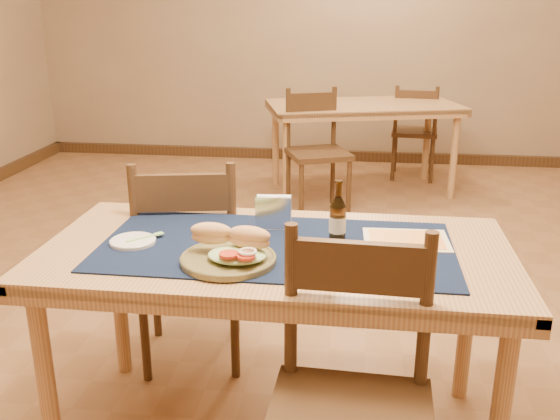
# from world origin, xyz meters

# --- Properties ---
(room) EXTENTS (6.04, 7.04, 2.84)m
(room) POSITION_xyz_m (0.00, 0.00, 1.40)
(room) COLOR #91643F
(room) RESTS_ON ground
(main_table) EXTENTS (1.60, 0.80, 0.75)m
(main_table) POSITION_xyz_m (0.00, -0.80, 0.67)
(main_table) COLOR tan
(main_table) RESTS_ON ground
(placemat) EXTENTS (1.20, 0.60, 0.01)m
(placemat) POSITION_xyz_m (0.00, -0.80, 0.75)
(placemat) COLOR #0E1A35
(placemat) RESTS_ON main_table
(baseboard) EXTENTS (6.00, 7.00, 0.10)m
(baseboard) POSITION_xyz_m (0.00, 0.00, 0.05)
(baseboard) COLOR #402B17
(baseboard) RESTS_ON ground
(back_table) EXTENTS (1.68, 1.15, 0.75)m
(back_table) POSITION_xyz_m (0.28, 2.40, 0.67)
(back_table) COLOR tan
(back_table) RESTS_ON ground
(chair_main_far) EXTENTS (0.52, 0.52, 0.96)m
(chair_main_far) POSITION_xyz_m (-0.44, -0.36, 0.50)
(chair_main_far) COLOR #402B17
(chair_main_far) RESTS_ON ground
(chair_main_near) EXTENTS (0.46, 0.46, 0.96)m
(chair_main_near) POSITION_xyz_m (0.28, -1.31, 0.50)
(chair_main_near) COLOR #402B17
(chair_main_near) RESTS_ON ground
(chair_back_near) EXTENTS (0.56, 0.56, 0.93)m
(chair_back_near) POSITION_xyz_m (-0.05, 1.84, 0.48)
(chair_back_near) COLOR #402B17
(chair_back_near) RESTS_ON ground
(chair_back_far) EXTENTS (0.43, 0.43, 0.86)m
(chair_back_far) POSITION_xyz_m (0.75, 2.88, 0.44)
(chair_back_far) COLOR #402B17
(chair_back_far) RESTS_ON ground
(sandwich_plate) EXTENTS (0.31, 0.31, 0.12)m
(sandwich_plate) POSITION_xyz_m (-0.12, -0.96, 0.79)
(sandwich_plate) COLOR olive
(sandwich_plate) RESTS_ON placemat
(side_plate) EXTENTS (0.16, 0.16, 0.01)m
(side_plate) POSITION_xyz_m (-0.49, -0.84, 0.76)
(side_plate) COLOR white
(side_plate) RESTS_ON placemat
(fork) EXTENTS (0.11, 0.11, 0.00)m
(fork) POSITION_xyz_m (-0.45, -0.81, 0.77)
(fork) COLOR #97E67E
(fork) RESTS_ON side_plate
(beer_bottle) EXTENTS (0.06, 0.06, 0.22)m
(beer_bottle) POSITION_xyz_m (0.20, -0.74, 0.84)
(beer_bottle) COLOR #452A0C
(beer_bottle) RESTS_ON placemat
(napkin_holder) EXTENTS (0.14, 0.06, 0.12)m
(napkin_holder) POSITION_xyz_m (-0.03, -0.63, 0.81)
(napkin_holder) COLOR white
(napkin_holder) RESTS_ON placemat
(menu_card) EXTENTS (0.30, 0.23, 0.01)m
(menu_card) POSITION_xyz_m (0.44, -0.70, 0.76)
(menu_card) COLOR #F4E3B8
(menu_card) RESTS_ON placemat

